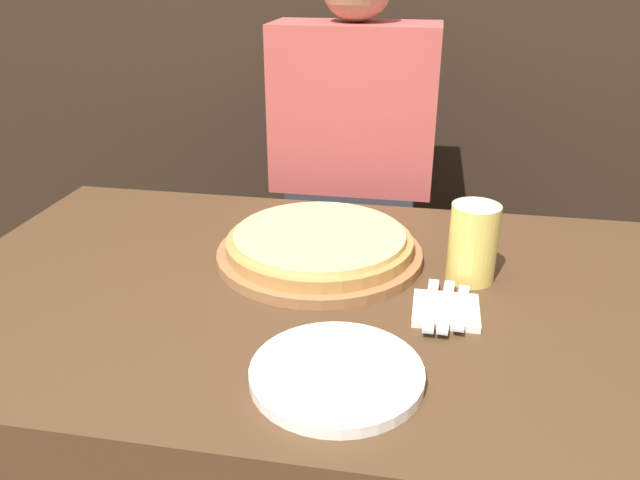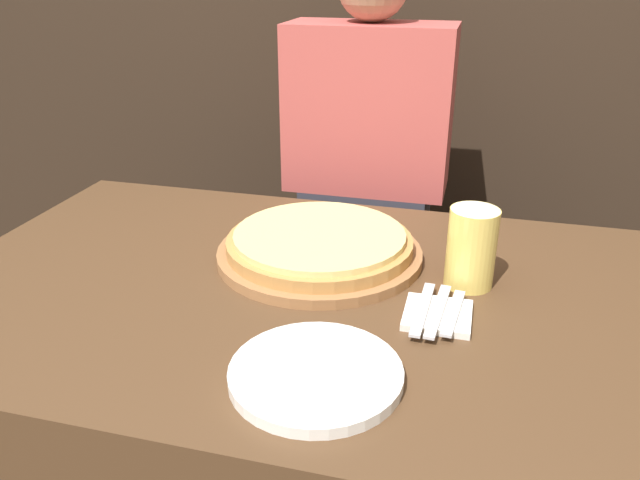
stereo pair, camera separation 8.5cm
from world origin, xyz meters
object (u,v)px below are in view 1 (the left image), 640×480
dinner_knife (446,306)px  diner_person (354,211)px  dinner_plate (337,374)px  fork (431,304)px  pizza_on_board (320,246)px  spoon (461,307)px  beer_glass (473,240)px

dinner_knife → diner_person: (-0.24, 0.67, -0.11)m
dinner_plate → fork: bearing=58.6°
fork → pizza_on_board: bearing=142.6°
dinner_plate → spoon: dinner_plate is taller
dinner_plate → spoon: bearing=49.7°
diner_person → fork: bearing=-72.1°
fork → spoon: (0.05, -0.00, 0.00)m
dinner_plate → pizza_on_board: bearing=103.8°
spoon → diner_person: (-0.27, 0.67, -0.11)m
dinner_knife → fork: bearing=180.0°
pizza_on_board → beer_glass: beer_glass is taller
pizza_on_board → spoon: 0.32m
beer_glass → spoon: bearing=-97.7°
pizza_on_board → fork: size_ratio=2.32×
beer_glass → fork: size_ratio=0.84×
pizza_on_board → dinner_knife: (0.25, -0.17, -0.01)m
beer_glass → pizza_on_board: bearing=173.1°
dinner_plate → dinner_knife: size_ratio=1.42×
fork → beer_glass: bearing=63.0°
beer_glass → dinner_plate: 0.40m
beer_glass → diner_person: bearing=117.9°
dinner_knife → spoon: size_ratio=1.17×
pizza_on_board → spoon: bearing=-31.9°
pizza_on_board → dinner_knife: size_ratio=2.31×
beer_glass → dinner_knife: (-0.04, -0.13, -0.07)m
diner_person → beer_glass: bearing=-62.1°
beer_glass → diner_person: (-0.28, 0.54, -0.18)m
diner_person → spoon: bearing=-68.4°
beer_glass → dinner_knife: beer_glass is taller
beer_glass → diner_person: 0.63m
diner_person → dinner_plate: bearing=-84.2°
spoon → dinner_plate: bearing=-130.3°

